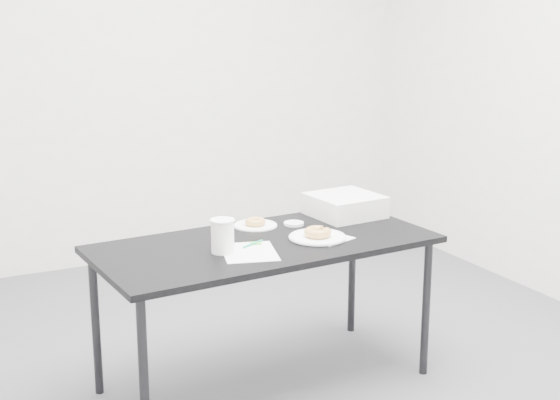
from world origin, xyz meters
name	(u,v)px	position (x,y,z in m)	size (l,w,h in m)	color
floor	(259,380)	(0.00, 0.00, 0.00)	(4.00, 4.00, 0.00)	#535358
wall_back	(126,59)	(0.00, 2.00, 1.35)	(4.00, 0.02, 2.70)	white
table	(265,252)	(0.02, -0.04, 0.62)	(1.52, 0.79, 0.68)	black
scorecard	(249,252)	(-0.11, -0.16, 0.68)	(0.22, 0.28, 0.00)	white
logo_patch	(256,243)	(-0.04, -0.06, 0.68)	(0.04, 0.04, 0.00)	green
pen	(253,244)	(-0.06, -0.07, 0.68)	(0.01, 0.01, 0.13)	#0D8F6C
napkin	(328,238)	(0.28, -0.13, 0.68)	(0.18, 0.18, 0.00)	white
plate_near	(318,237)	(0.24, -0.11, 0.68)	(0.26, 0.26, 0.01)	white
donut_near	(318,232)	(0.24, -0.11, 0.71)	(0.12, 0.12, 0.04)	gold
plate_far	(255,226)	(0.08, 0.20, 0.68)	(0.20, 0.20, 0.01)	white
donut_far	(255,222)	(0.08, 0.20, 0.70)	(0.10, 0.10, 0.03)	gold
coffee_cup	(223,236)	(-0.21, -0.11, 0.75)	(0.10, 0.10, 0.14)	white
cup_lid	(294,224)	(0.25, 0.14, 0.68)	(0.09, 0.09, 0.01)	white
bakery_box	(345,205)	(0.55, 0.18, 0.73)	(0.31, 0.31, 0.10)	white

